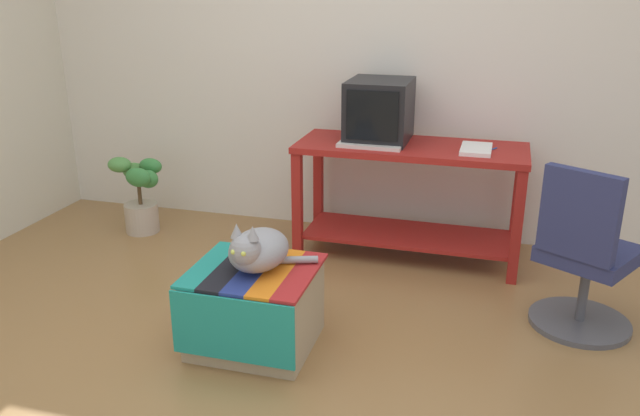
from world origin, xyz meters
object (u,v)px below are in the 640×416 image
at_px(book, 476,149).
at_px(keyboard, 370,145).
at_px(cat, 257,250).
at_px(tv_monitor, 379,111).
at_px(office_chair, 584,261).
at_px(ottoman_with_blanket, 255,307).
at_px(potted_plant, 140,195).
at_px(desk, 409,182).

bearing_deg(book, keyboard, -172.33).
height_order(keyboard, cat, keyboard).
height_order(tv_monitor, office_chair, tv_monitor).
relative_size(tv_monitor, office_chair, 0.52).
xyz_separation_m(ottoman_with_blanket, office_chair, (1.56, 0.60, 0.18)).
height_order(keyboard, potted_plant, keyboard).
bearing_deg(ottoman_with_blanket, desk, 66.95).
distance_m(tv_monitor, keyboard, 0.27).
distance_m(desk, book, 0.48).
distance_m(ottoman_with_blanket, cat, 0.31).
xyz_separation_m(potted_plant, office_chair, (2.91, -0.62, 0.11)).
bearing_deg(tv_monitor, ottoman_with_blanket, -103.24).
relative_size(desk, keyboard, 3.61).
bearing_deg(cat, desk, 74.07).
bearing_deg(keyboard, desk, 29.09).
xyz_separation_m(desk, office_chair, (1.00, -0.72, -0.12)).
distance_m(desk, office_chair, 1.23).
bearing_deg(desk, potted_plant, -176.67).
bearing_deg(ottoman_with_blanket, book, 52.94).
bearing_deg(office_chair, ottoman_with_blanket, 51.68).
distance_m(cat, office_chair, 1.65).
height_order(tv_monitor, cat, tv_monitor).
relative_size(desk, tv_monitor, 3.10).
height_order(desk, keyboard, keyboard).
distance_m(tv_monitor, cat, 1.49).
relative_size(desk, potted_plant, 2.56).
distance_m(desk, cat, 1.42).
distance_m(keyboard, ottoman_with_blanket, 1.35).
distance_m(book, ottoman_with_blanket, 1.69).
relative_size(desk, book, 4.85).
xyz_separation_m(desk, keyboard, (-0.24, -0.13, 0.25)).
xyz_separation_m(ottoman_with_blanket, cat, (0.02, 0.00, 0.31)).
xyz_separation_m(ottoman_with_blanket, potted_plant, (-1.35, 1.22, 0.07)).
relative_size(tv_monitor, potted_plant, 0.83).
xyz_separation_m(tv_monitor, potted_plant, (-1.69, -0.17, -0.66)).
bearing_deg(cat, office_chair, 27.59).
height_order(desk, office_chair, office_chair).
relative_size(potted_plant, office_chair, 0.63).
relative_size(book, office_chair, 0.33).
bearing_deg(office_chair, keyboard, 4.94).
relative_size(keyboard, cat, 0.96).
bearing_deg(keyboard, tv_monitor, 86.89).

